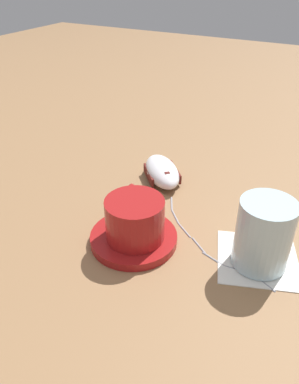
# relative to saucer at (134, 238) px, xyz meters

# --- Properties ---
(ground_plane) EXTENTS (3.00, 3.00, 0.00)m
(ground_plane) POSITION_rel_saucer_xyz_m (0.09, 0.04, -0.01)
(ground_plane) COLOR olive
(saucer) EXTENTS (0.13, 0.13, 0.01)m
(saucer) POSITION_rel_saucer_xyz_m (0.00, 0.00, 0.00)
(saucer) COLOR maroon
(saucer) RESTS_ON ground
(coffee_cup) EXTENTS (0.09, 0.10, 0.06)m
(coffee_cup) POSITION_rel_saucer_xyz_m (0.00, -0.00, 0.04)
(coffee_cup) COLOR maroon
(coffee_cup) RESTS_ON saucer
(computer_mouse) EXTENTS (0.12, 0.12, 0.04)m
(computer_mouse) POSITION_rel_saucer_xyz_m (-0.04, 0.18, 0.01)
(computer_mouse) COLOR silver
(computer_mouse) RESTS_ON ground
(mouse_cable) EXTENTS (0.21, 0.13, 0.00)m
(mouse_cable) POSITION_rel_saucer_xyz_m (0.09, 0.05, -0.00)
(mouse_cable) COLOR gray
(mouse_cable) RESTS_ON ground
(napkin_under_glass) EXTENTS (0.14, 0.14, 0.00)m
(napkin_under_glass) POSITION_rel_saucer_xyz_m (0.17, 0.05, -0.01)
(napkin_under_glass) COLOR silver
(napkin_under_glass) RESTS_ON ground
(drinking_glass) EXTENTS (0.07, 0.07, 0.10)m
(drinking_glass) POSITION_rel_saucer_xyz_m (0.17, 0.05, 0.04)
(drinking_glass) COLOR silver
(drinking_glass) RESTS_ON napkin_under_glass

